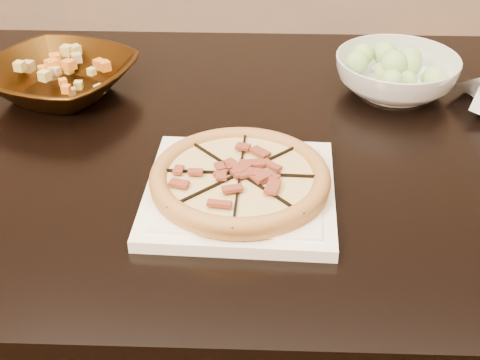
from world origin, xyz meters
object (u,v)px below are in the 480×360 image
Objects in this scene: bronze_bowl at (60,79)px; plate at (240,191)px; pizza at (240,178)px; salad_bowl at (396,75)px; dining_table at (179,187)px.

plate is at bearing -39.10° from bronze_bowl.
pizza is at bearing 85.16° from plate.
bronze_bowl is (-0.35, 0.29, 0.02)m from plate.
plate is at bearing -94.84° from pizza.
salad_bowl is at bearing 55.48° from pizza.
salad_bowl reaches higher than bronze_bowl.
salad_bowl reaches higher than plate.
dining_table is 0.44m from salad_bowl.
dining_table is at bearing -151.99° from salad_bowl.
pizza is 0.43m from salad_bowl.
plate is (0.12, -0.16, 0.11)m from dining_table.
plate is at bearing -52.95° from dining_table.
bronze_bowl is at bearing -173.39° from salad_bowl.
plate is 0.02m from pizza.
pizza is at bearing -39.10° from bronze_bowl.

